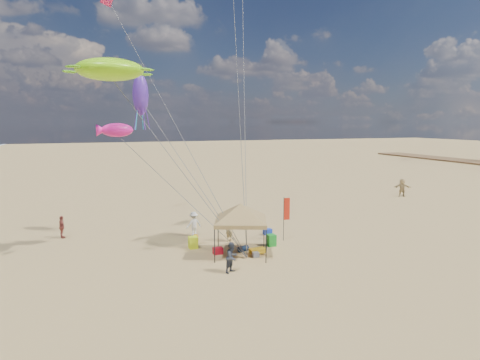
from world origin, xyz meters
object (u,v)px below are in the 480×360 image
at_px(person_near_b, 232,257).
at_px(person_near_c, 194,224).
at_px(chair_green, 271,240).
at_px(person_far_a, 62,227).
at_px(person_near_a, 229,228).
at_px(cooler_blue, 267,232).
at_px(chair_yellow, 193,242).
at_px(canopy_tent, 241,205).
at_px(cooler_red, 218,251).
at_px(beach_cart, 257,251).
at_px(feather_flag, 286,211).
at_px(person_far_c, 402,188).

distance_m(person_near_b, person_near_c, 7.30).
distance_m(chair_green, person_near_c, 5.46).
bearing_deg(person_far_a, person_near_a, -126.92).
bearing_deg(cooler_blue, chair_yellow, -166.51).
relative_size(canopy_tent, person_far_a, 3.52).
bearing_deg(person_near_b, person_far_a, 96.92).
relative_size(cooler_blue, person_near_c, 0.34).
relative_size(chair_yellow, person_near_c, 0.44).
height_order(cooler_red, beach_cart, cooler_red).
bearing_deg(feather_flag, beach_cart, -144.56).
bearing_deg(person_near_a, person_far_c, 161.66).
bearing_deg(person_far_c, cooler_blue, -125.61).
bearing_deg(person_near_a, chair_yellow, -25.98).
distance_m(chair_green, person_far_c, 22.18).
height_order(canopy_tent, person_far_a, canopy_tent).
relative_size(canopy_tent, person_near_a, 3.01).
relative_size(person_near_a, person_far_c, 0.94).
bearing_deg(person_near_b, canopy_tent, 27.21).
height_order(chair_yellow, person_far_c, person_far_c).
height_order(person_near_c, person_far_c, person_far_c).
height_order(person_near_a, person_far_c, person_far_c).
distance_m(canopy_tent, chair_green, 3.52).
bearing_deg(person_far_c, canopy_tent, -121.47).
distance_m(person_near_c, person_far_a, 8.44).
relative_size(chair_green, beach_cart, 0.78).
height_order(canopy_tent, person_near_c, canopy_tent).
height_order(canopy_tent, feather_flag, canopy_tent).
bearing_deg(cooler_red, feather_flag, 13.42).
xyz_separation_m(cooler_red, chair_green, (3.48, 0.40, 0.16)).
relative_size(cooler_blue, beach_cart, 0.60).
distance_m(chair_green, beach_cart, 1.82).
distance_m(person_far_a, person_far_c, 31.61).
relative_size(canopy_tent, cooler_red, 9.53).
distance_m(feather_flag, cooler_blue, 2.43).
xyz_separation_m(canopy_tent, feather_flag, (3.65, 1.72, -0.96)).
distance_m(cooler_red, chair_yellow, 1.88).
bearing_deg(person_far_c, cooler_red, -123.86).
height_order(feather_flag, person_far_a, feather_flag).
xyz_separation_m(cooler_red, person_near_b, (-0.19, -3.03, 0.58)).
height_order(canopy_tent, cooler_blue, canopy_tent).
bearing_deg(beach_cart, feather_flag, 35.44).
xyz_separation_m(chair_yellow, person_near_b, (0.87, -4.58, 0.42)).
xyz_separation_m(canopy_tent, chair_yellow, (-2.23, 2.11, -2.48)).
xyz_separation_m(person_near_a, person_near_c, (-1.74, 2.05, -0.06)).
height_order(feather_flag, cooler_blue, feather_flag).
distance_m(person_near_a, person_far_c, 23.25).
bearing_deg(beach_cart, person_far_a, 145.18).
xyz_separation_m(chair_green, beach_cart, (-1.38, -1.18, -0.15)).
height_order(feather_flag, chair_green, feather_flag).
distance_m(cooler_red, person_near_c, 4.33).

